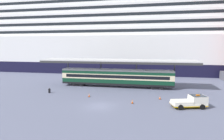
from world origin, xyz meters
TOP-DOWN VIEW (x-y plane):
  - ground_plane at (0.00, 0.00)m, footprint 400.00×400.00m
  - cruise_ship at (-1.84, 45.74)m, footprint 163.97×30.16m
  - platform_canopy at (0.36, 14.29)m, footprint 35.60×6.09m
  - train_carriage at (0.36, 13.87)m, footprint 25.63×2.81m
  - service_truck at (14.03, 1.97)m, footprint 5.54×3.24m
  - traffic_cone_near at (9.59, 5.51)m, footprint 0.36×0.36m
  - traffic_cone_mid at (4.91, 2.25)m, footprint 0.36×0.36m
  - traffic_cone_far at (-3.31, 4.66)m, footprint 0.36×0.36m
  - quay_bollard at (-12.13, 5.93)m, footprint 0.48×0.48m

SIDE VIEW (x-z plane):
  - ground_plane at x=0.00m, z-range 0.00..0.00m
  - traffic_cone_near at x=9.59m, z-range -0.01..0.60m
  - traffic_cone_mid at x=4.91m, z-range -0.01..0.65m
  - traffic_cone_far at x=-3.31m, z-range -0.01..0.68m
  - quay_bollard at x=-12.13m, z-range 0.04..1.00m
  - service_truck at x=14.03m, z-range -0.02..2.00m
  - train_carriage at x=0.36m, z-range 0.26..4.37m
  - platform_canopy at x=0.36m, z-range 2.92..9.26m
  - cruise_ship at x=-1.84m, z-range -6.04..33.76m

